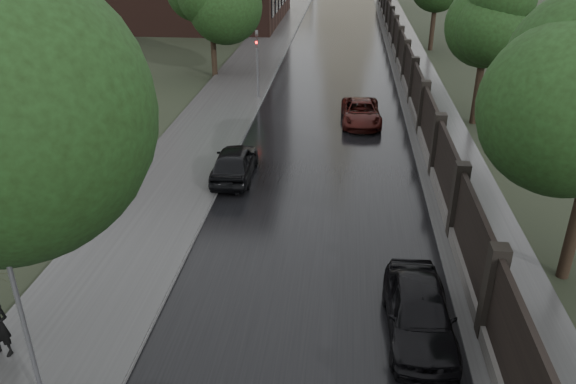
{
  "coord_description": "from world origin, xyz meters",
  "views": [
    {
      "loc": [
        0.74,
        -6.77,
        9.7
      ],
      "look_at": [
        -0.97,
        9.82,
        1.5
      ],
      "focal_mm": 35.0,
      "sensor_mm": 36.0,
      "label": 1
    }
  ],
  "objects_px": {
    "tree_right_b": "(487,26)",
    "hatchback_left": "(234,162)",
    "lamp_post": "(21,314)",
    "car_right_far": "(361,112)",
    "traffic_light": "(257,59)",
    "car_right_near": "(419,312)"
  },
  "relations": [
    {
      "from": "tree_right_b",
      "to": "lamp_post",
      "type": "xyz_separation_m",
      "value": [
        -12.9,
        -20.5,
        -2.28
      ]
    },
    {
      "from": "tree_right_b",
      "to": "traffic_light",
      "type": "relative_size",
      "value": 1.75
    },
    {
      "from": "hatchback_left",
      "to": "car_right_far",
      "type": "height_order",
      "value": "hatchback_left"
    },
    {
      "from": "tree_right_b",
      "to": "hatchback_left",
      "type": "xyz_separation_m",
      "value": [
        -11.1,
        -8.0,
        -4.27
      ]
    },
    {
      "from": "traffic_light",
      "to": "lamp_post",
      "type": "bearing_deg",
      "value": -92.68
    },
    {
      "from": "tree_right_b",
      "to": "traffic_light",
      "type": "xyz_separation_m",
      "value": [
        -11.8,
        2.99,
        -2.55
      ]
    },
    {
      "from": "hatchback_left",
      "to": "lamp_post",
      "type": "bearing_deg",
      "value": 80.5
    },
    {
      "from": "tree_right_b",
      "to": "lamp_post",
      "type": "relative_size",
      "value": 1.37
    },
    {
      "from": "lamp_post",
      "to": "car_right_far",
      "type": "bearing_deg",
      "value": 70.47
    },
    {
      "from": "lamp_post",
      "to": "hatchback_left",
      "type": "relative_size",
      "value": 1.28
    },
    {
      "from": "tree_right_b",
      "to": "hatchback_left",
      "type": "bearing_deg",
      "value": -144.23
    },
    {
      "from": "tree_right_b",
      "to": "car_right_far",
      "type": "relative_size",
      "value": 1.65
    },
    {
      "from": "tree_right_b",
      "to": "car_right_far",
      "type": "distance_m",
      "value": 7.32
    },
    {
      "from": "lamp_post",
      "to": "hatchback_left",
      "type": "distance_m",
      "value": 12.79
    },
    {
      "from": "tree_right_b",
      "to": "traffic_light",
      "type": "bearing_deg",
      "value": 165.76
    },
    {
      "from": "hatchback_left",
      "to": "car_right_near",
      "type": "distance_m",
      "value": 11.16
    },
    {
      "from": "traffic_light",
      "to": "car_right_far",
      "type": "relative_size",
      "value": 0.94
    },
    {
      "from": "tree_right_b",
      "to": "hatchback_left",
      "type": "height_order",
      "value": "tree_right_b"
    },
    {
      "from": "traffic_light",
      "to": "car_right_far",
      "type": "xyz_separation_m",
      "value": [
        5.95,
        -3.61,
        -1.81
      ]
    },
    {
      "from": "lamp_post",
      "to": "car_right_far",
      "type": "distance_m",
      "value": 21.2
    },
    {
      "from": "hatchback_left",
      "to": "car_right_far",
      "type": "bearing_deg",
      "value": -126.74
    },
    {
      "from": "lamp_post",
      "to": "hatchback_left",
      "type": "bearing_deg",
      "value": 81.81
    }
  ]
}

